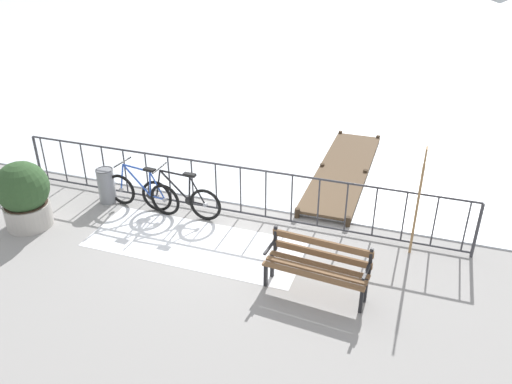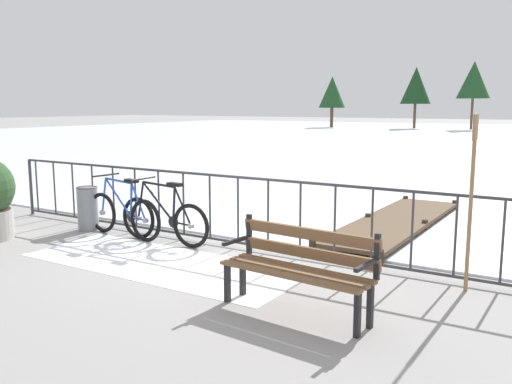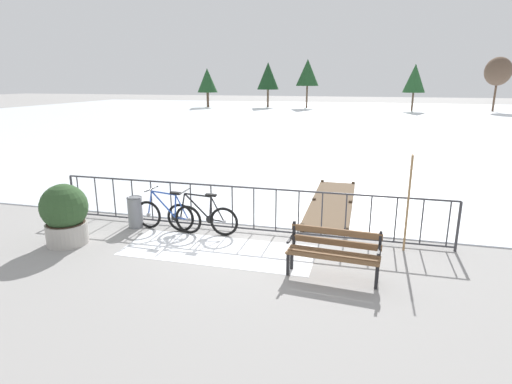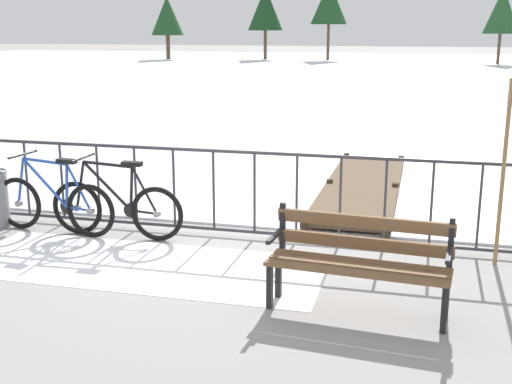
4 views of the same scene
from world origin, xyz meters
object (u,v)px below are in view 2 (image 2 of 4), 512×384
object	(u,v)px
trash_bin	(88,208)
oar_upright	(471,192)
bicycle_second	(164,219)
park_bench	(300,262)
bicycle_near_railing	(123,214)

from	to	relation	value
trash_bin	oar_upright	distance (m)	6.08
bicycle_second	park_bench	bearing A→B (deg)	-24.76
bicycle_second	oar_upright	world-z (taller)	oar_upright
bicycle_near_railing	trash_bin	xyz separation A→B (m)	(-0.86, 0.04, 0.00)
oar_upright	bicycle_second	bearing A→B (deg)	-178.16
park_bench	oar_upright	bearing A→B (deg)	49.53
trash_bin	oar_upright	size ratio (longest dim) A/B	0.37
bicycle_near_railing	oar_upright	world-z (taller)	oar_upright
park_bench	bicycle_near_railing	bearing A→B (deg)	160.46
bicycle_near_railing	trash_bin	distance (m)	0.86
trash_bin	oar_upright	xyz separation A→B (m)	(6.03, 0.13, 0.76)
bicycle_near_railing	oar_upright	size ratio (longest dim) A/B	0.86
bicycle_near_railing	bicycle_second	size ratio (longest dim) A/B	1.00
park_bench	trash_bin	bearing A→B (deg)	163.37
bicycle_second	oar_upright	bearing A→B (deg)	1.84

